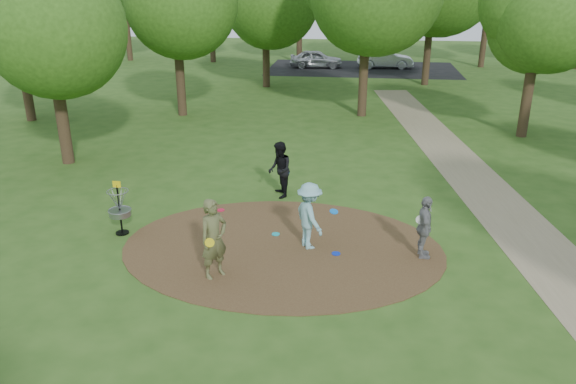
# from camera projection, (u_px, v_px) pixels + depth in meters

# --- Properties ---
(ground) EXTENTS (100.00, 100.00, 0.00)m
(ground) POSITION_uv_depth(u_px,v_px,m) (282.00, 248.00, 14.68)
(ground) COLOR #2D5119
(ground) RESTS_ON ground
(dirt_clearing) EXTENTS (8.40, 8.40, 0.02)m
(dirt_clearing) POSITION_uv_depth(u_px,v_px,m) (282.00, 247.00, 14.68)
(dirt_clearing) COLOR #47301C
(dirt_clearing) RESTS_ON ground
(footpath) EXTENTS (7.55, 39.89, 0.01)m
(footpath) POSITION_uv_depth(u_px,v_px,m) (521.00, 228.00, 15.77)
(footpath) COLOR #8C7A5B
(footpath) RESTS_ON ground
(parking_lot) EXTENTS (14.00, 8.00, 0.01)m
(parking_lot) POSITION_uv_depth(u_px,v_px,m) (362.00, 69.00, 42.17)
(parking_lot) COLOR black
(parking_lot) RESTS_ON ground
(player_observer_with_disc) EXTENTS (0.82, 0.85, 1.95)m
(player_observer_with_disc) POSITION_uv_depth(u_px,v_px,m) (214.00, 239.00, 12.96)
(player_observer_with_disc) COLOR brown
(player_observer_with_disc) RESTS_ON ground
(player_throwing_with_disc) EXTENTS (1.36, 1.33, 1.78)m
(player_throwing_with_disc) POSITION_uv_depth(u_px,v_px,m) (309.00, 216.00, 14.39)
(player_throwing_with_disc) COLOR #84BEC4
(player_throwing_with_disc) RESTS_ON ground
(player_walking_with_disc) EXTENTS (0.91, 1.04, 1.80)m
(player_walking_with_disc) POSITION_uv_depth(u_px,v_px,m) (280.00, 170.00, 17.74)
(player_walking_with_disc) COLOR black
(player_walking_with_disc) RESTS_ON ground
(player_waiting_with_disc) EXTENTS (0.45, 0.97, 1.64)m
(player_waiting_with_disc) POSITION_uv_depth(u_px,v_px,m) (424.00, 228.00, 13.90)
(player_waiting_with_disc) COLOR gray
(player_waiting_with_disc) RESTS_ON ground
(disc_ground_cyan) EXTENTS (0.22, 0.22, 0.02)m
(disc_ground_cyan) POSITION_uv_depth(u_px,v_px,m) (276.00, 234.00, 15.38)
(disc_ground_cyan) COLOR #16A7B5
(disc_ground_cyan) RESTS_ON dirt_clearing
(disc_ground_blue) EXTENTS (0.22, 0.22, 0.02)m
(disc_ground_blue) POSITION_uv_depth(u_px,v_px,m) (336.00, 253.00, 14.31)
(disc_ground_blue) COLOR #0C2ACC
(disc_ground_blue) RESTS_ON dirt_clearing
(disc_ground_red) EXTENTS (0.22, 0.22, 0.02)m
(disc_ground_red) POSITION_uv_depth(u_px,v_px,m) (221.00, 210.00, 16.94)
(disc_ground_red) COLOR red
(disc_ground_red) RESTS_ON dirt_clearing
(car_left) EXTENTS (4.04, 1.90, 1.33)m
(car_left) POSITION_uv_depth(u_px,v_px,m) (316.00, 59.00, 42.33)
(car_left) COLOR #9FA2A6
(car_left) RESTS_ON ground
(car_right) EXTENTS (4.22, 1.70, 1.36)m
(car_right) POSITION_uv_depth(u_px,v_px,m) (385.00, 59.00, 42.15)
(car_right) COLOR #B1B4BA
(car_right) RESTS_ON ground
(disc_golf_basket) EXTENTS (0.63, 0.63, 1.54)m
(disc_golf_basket) POSITION_uv_depth(u_px,v_px,m) (119.00, 204.00, 15.17)
(disc_golf_basket) COLOR black
(disc_golf_basket) RESTS_ON ground
(tree_ring) EXTENTS (37.02, 46.26, 9.87)m
(tree_ring) POSITION_uv_depth(u_px,v_px,m) (363.00, 10.00, 21.83)
(tree_ring) COLOR #332316
(tree_ring) RESTS_ON ground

